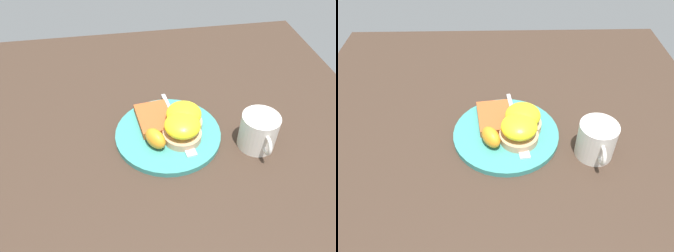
# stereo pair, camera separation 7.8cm
# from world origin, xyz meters

# --- Properties ---
(ground_plane) EXTENTS (1.10, 1.10, 0.00)m
(ground_plane) POSITION_xyz_m (0.00, 0.00, 0.00)
(ground_plane) COLOR #38281E
(plate) EXTENTS (0.26, 0.26, 0.01)m
(plate) POSITION_xyz_m (0.00, 0.00, 0.01)
(plate) COLOR teal
(plate) RESTS_ON ground_plane
(sandwich_benedict_left) EXTENTS (0.09, 0.09, 0.06)m
(sandwich_benedict_left) POSITION_xyz_m (0.03, 0.03, 0.04)
(sandwich_benedict_left) COLOR tan
(sandwich_benedict_left) RESTS_ON plate
(sandwich_benedict_right) EXTENTS (0.09, 0.09, 0.06)m
(sandwich_benedict_right) POSITION_xyz_m (-0.01, 0.04, 0.04)
(sandwich_benedict_right) COLOR tan
(sandwich_benedict_right) RESTS_ON plate
(hashbrown_patty) EXTENTS (0.12, 0.10, 0.02)m
(hashbrown_patty) POSITION_xyz_m (-0.04, -0.03, 0.02)
(hashbrown_patty) COLOR #A84F24
(hashbrown_patty) RESTS_ON plate
(orange_wedge) EXTENTS (0.07, 0.06, 0.04)m
(orange_wedge) POSITION_xyz_m (0.04, -0.04, 0.04)
(orange_wedge) COLOR orange
(orange_wedge) RESTS_ON plate
(fork) EXTENTS (0.23, 0.05, 0.00)m
(fork) POSITION_xyz_m (-0.01, 0.03, 0.02)
(fork) COLOR silver
(fork) RESTS_ON plate
(cup) EXTENTS (0.12, 0.09, 0.09)m
(cup) POSITION_xyz_m (0.06, 0.20, 0.04)
(cup) COLOR silver
(cup) RESTS_ON ground_plane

